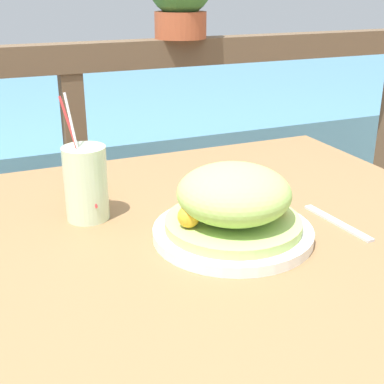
# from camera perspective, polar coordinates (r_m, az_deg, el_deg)

# --- Properties ---
(patio_table) EXTENTS (1.25, 0.97, 0.72)m
(patio_table) POSITION_cam_1_polar(r_m,az_deg,el_deg) (1.03, -1.86, -8.71)
(patio_table) COLOR olive
(patio_table) RESTS_ON ground_plane
(railing_fence) EXTENTS (2.80, 0.08, 0.98)m
(railing_fence) POSITION_cam_1_polar(r_m,az_deg,el_deg) (1.82, -12.54, 7.78)
(railing_fence) COLOR brown
(railing_fence) RESTS_ON ground_plane
(sea_backdrop) EXTENTS (12.00, 4.00, 0.47)m
(sea_backdrop) POSITION_cam_1_polar(r_m,az_deg,el_deg) (4.35, -18.64, 8.26)
(sea_backdrop) COLOR teal
(sea_backdrop) RESTS_ON ground_plane
(salad_plate) EXTENTS (0.29, 0.29, 0.14)m
(salad_plate) POSITION_cam_1_polar(r_m,az_deg,el_deg) (0.97, 4.45, -1.70)
(salad_plate) COLOR white
(salad_plate) RESTS_ON patio_table
(drink_glass) EXTENTS (0.08, 0.09, 0.25)m
(drink_glass) POSITION_cam_1_polar(r_m,az_deg,el_deg) (1.06, -11.25, 0.95)
(drink_glass) COLOR beige
(drink_glass) RESTS_ON patio_table
(fork) EXTENTS (0.03, 0.18, 0.00)m
(fork) POSITION_cam_1_polar(r_m,az_deg,el_deg) (1.08, 15.23, -3.16)
(fork) COLOR silver
(fork) RESTS_ON patio_table
(orange_near_basket) EXTENTS (0.06, 0.06, 0.06)m
(orange_near_basket) POSITION_cam_1_polar(r_m,az_deg,el_deg) (1.20, -11.20, 1.36)
(orange_near_basket) COLOR #F9A328
(orange_near_basket) RESTS_ON patio_table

